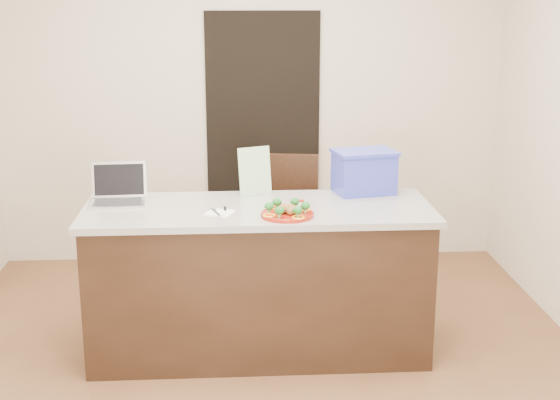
{
  "coord_description": "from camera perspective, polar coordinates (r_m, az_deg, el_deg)",
  "views": [
    {
      "loc": [
        -0.14,
        -4.17,
        2.17
      ],
      "look_at": [
        0.13,
        0.2,
        0.97
      ],
      "focal_mm": 50.0,
      "sensor_mm": 36.0,
      "label": 1
    }
  ],
  "objects": [
    {
      "name": "fork",
      "position": [
        4.49,
        -4.68,
        -0.82
      ],
      "size": [
        0.06,
        0.17,
        0.0
      ],
      "rotation": [
        0.0,
        0.0,
        0.33
      ],
      "color": "silver",
      "rests_on": "napkin"
    },
    {
      "name": "island",
      "position": [
        4.74,
        -1.57,
        -5.84
      ],
      "size": [
        2.06,
        0.76,
        0.92
      ],
      "color": "black",
      "rests_on": "ground"
    },
    {
      "name": "knife",
      "position": [
        4.46,
        -4.04,
        -0.9
      ],
      "size": [
        0.02,
        0.19,
        0.01
      ],
      "rotation": [
        0.0,
        0.0,
        0.03
      ],
      "color": "white",
      "rests_on": "napkin"
    },
    {
      "name": "laptop",
      "position": [
        4.79,
        -11.74,
        0.6
      ],
      "size": [
        0.34,
        0.27,
        0.23
      ],
      "rotation": [
        0.0,
        0.0,
        0.06
      ],
      "color": "#B8B8BD",
      "rests_on": "island"
    },
    {
      "name": "leaflet",
      "position": [
        4.83,
        -1.86,
        2.12
      ],
      "size": [
        0.21,
        0.12,
        0.3
      ],
      "primitive_type": "cube",
      "rotation": [
        -0.14,
        0.0,
        0.38
      ],
      "color": "white",
      "rests_on": "island"
    },
    {
      "name": "ground",
      "position": [
        4.7,
        -1.42,
        -12.21
      ],
      "size": [
        4.0,
        4.0,
        0.0
      ],
      "primitive_type": "plane",
      "color": "brown",
      "rests_on": "ground"
    },
    {
      "name": "meatballs",
      "position": [
        4.4,
        0.55,
        -0.67
      ],
      "size": [
        0.12,
        0.12,
        0.04
      ],
      "color": "brown",
      "rests_on": "plate"
    },
    {
      "name": "blue_box",
      "position": [
        4.91,
        6.16,
        2.09
      ],
      "size": [
        0.42,
        0.34,
        0.27
      ],
      "rotation": [
        0.0,
        0.0,
        0.2
      ],
      "color": "#323CB6",
      "rests_on": "island"
    },
    {
      "name": "chair",
      "position": [
        5.4,
        0.43,
        -1.61
      ],
      "size": [
        0.54,
        0.54,
        1.05
      ],
      "rotation": [
        0.0,
        0.0,
        -0.18
      ],
      "color": "black",
      "rests_on": "ground"
    },
    {
      "name": "pepper_rings",
      "position": [
        4.4,
        0.53,
        -0.9
      ],
      "size": [
        0.28,
        0.28,
        0.01
      ],
      "color": "#FFAC1A",
      "rests_on": "plate"
    },
    {
      "name": "plate",
      "position": [
        4.4,
        0.53,
        -1.03
      ],
      "size": [
        0.3,
        0.3,
        0.02
      ],
      "rotation": [
        0.0,
        0.0,
        -0.24
      ],
      "color": "maroon",
      "rests_on": "island"
    },
    {
      "name": "yogurt_bottle",
      "position": [
        4.46,
        1.59,
        -0.57
      ],
      "size": [
        0.04,
        0.04,
        0.08
      ],
      "rotation": [
        0.0,
        0.0,
        -0.22
      ],
      "color": "white",
      "rests_on": "island"
    },
    {
      "name": "room_shell",
      "position": [
        4.21,
        -1.57,
        7.78
      ],
      "size": [
        4.0,
        4.0,
        4.0
      ],
      "color": "white",
      "rests_on": "ground"
    },
    {
      "name": "napkin",
      "position": [
        4.48,
        -4.43,
        -0.93
      ],
      "size": [
        0.19,
        0.19,
        0.01
      ],
      "primitive_type": "cube",
      "rotation": [
        0.0,
        0.0,
        -0.36
      ],
      "color": "white",
      "rests_on": "island"
    },
    {
      "name": "doorway",
      "position": [
        6.26,
        -1.25,
        4.52
      ],
      "size": [
        0.9,
        0.02,
        2.0
      ],
      "primitive_type": "cube",
      "color": "black",
      "rests_on": "ground"
    },
    {
      "name": "broccoli",
      "position": [
        4.39,
        0.53,
        -0.44
      ],
      "size": [
        0.26,
        0.23,
        0.04
      ],
      "color": "#15501C",
      "rests_on": "plate"
    }
  ]
}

